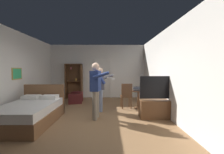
% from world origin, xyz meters
% --- Properties ---
extents(ground_plane, '(7.47, 7.47, 0.00)m').
position_xyz_m(ground_plane, '(0.00, 0.00, 0.00)').
color(ground_plane, olive).
extents(wall_back, '(5.29, 0.12, 2.88)m').
position_xyz_m(wall_back, '(0.00, 3.46, 1.44)').
color(wall_back, silver).
rests_on(wall_back, ground_plane).
extents(wall_left, '(0.15, 7.03, 2.88)m').
position_xyz_m(wall_left, '(-2.59, 0.00, 1.44)').
color(wall_left, silver).
rests_on(wall_left, ground_plane).
extents(wall_right, '(0.12, 7.03, 2.88)m').
position_xyz_m(wall_right, '(2.59, 0.00, 1.44)').
color(wall_right, silver).
rests_on(wall_right, ground_plane).
extents(doorway_frame, '(0.93, 0.08, 2.13)m').
position_xyz_m(doorway_frame, '(0.30, 3.38, 1.22)').
color(doorway_frame, white).
rests_on(doorway_frame, ground_plane).
extents(bed, '(1.35, 1.94, 1.02)m').
position_xyz_m(bed, '(-1.60, -0.21, 0.30)').
color(bed, brown).
rests_on(bed, ground_plane).
extents(bookshelf, '(0.89, 0.32, 1.84)m').
position_xyz_m(bookshelf, '(-1.24, 3.23, 0.99)').
color(bookshelf, brown).
rests_on(bookshelf, ground_plane).
extents(tv_flatscreen, '(1.21, 0.40, 1.33)m').
position_xyz_m(tv_flatscreen, '(2.23, 0.13, 0.39)').
color(tv_flatscreen, brown).
rests_on(tv_flatscreen, ground_plane).
extents(side_table, '(0.57, 0.57, 0.70)m').
position_xyz_m(side_table, '(1.81, 1.26, 0.47)').
color(side_table, brown).
rests_on(side_table, ground_plane).
extents(laptop, '(0.39, 0.39, 0.17)m').
position_xyz_m(laptop, '(1.77, 1.22, 0.75)').
color(laptop, black).
rests_on(laptop, side_table).
extents(bottle_on_table, '(0.06, 0.06, 0.23)m').
position_xyz_m(bottle_on_table, '(1.95, 1.18, 0.80)').
color(bottle_on_table, '#2B4511').
rests_on(bottle_on_table, side_table).
extents(wooden_chair, '(0.45, 0.45, 0.99)m').
position_xyz_m(wooden_chair, '(1.33, 1.23, 0.54)').
color(wooden_chair, brown).
rests_on(wooden_chair, ground_plane).
extents(person_blue_shirt, '(0.64, 0.66, 1.74)m').
position_xyz_m(person_blue_shirt, '(0.25, 0.12, 1.01)').
color(person_blue_shirt, gray).
rests_on(person_blue_shirt, ground_plane).
extents(person_striped_shirt, '(0.71, 0.56, 1.61)m').
position_xyz_m(person_striped_shirt, '(0.33, 0.92, 0.91)').
color(person_striped_shirt, slate).
rests_on(person_striped_shirt, ground_plane).
extents(suitcase_dark, '(0.64, 0.44, 0.44)m').
position_xyz_m(suitcase_dark, '(-0.89, 2.04, 0.22)').
color(suitcase_dark, '#4C1919').
rests_on(suitcase_dark, ground_plane).
extents(suitcase_small, '(0.53, 0.45, 0.48)m').
position_xyz_m(suitcase_small, '(-0.90, 2.41, 0.24)').
color(suitcase_small, '#4C1919').
rests_on(suitcase_small, ground_plane).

